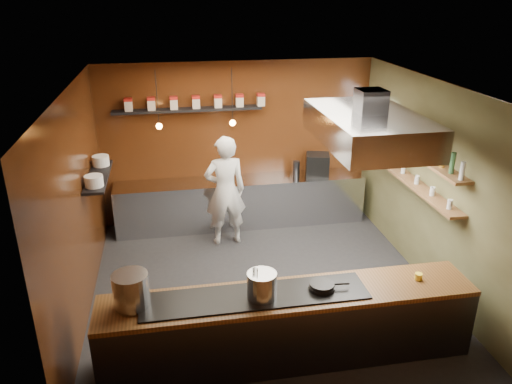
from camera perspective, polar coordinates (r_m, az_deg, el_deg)
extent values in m
plane|color=black|center=(7.69, 0.80, -10.64)|extent=(5.00, 5.00, 0.00)
plane|color=#341909|center=(9.31, -2.06, 5.59)|extent=(5.00, 0.00, 5.00)
plane|color=#341909|center=(6.99, -19.70, -1.64)|extent=(0.00, 5.00, 5.00)
plane|color=#4D4C2C|center=(7.82, 19.16, 0.99)|extent=(0.00, 5.00, 5.00)
plane|color=silver|center=(6.55, 0.95, 11.92)|extent=(5.00, 5.00, 0.00)
plane|color=white|center=(9.12, 14.19, 7.18)|extent=(0.00, 1.00, 1.00)
cube|color=silver|center=(9.36, -1.69, -1.15)|extent=(4.60, 0.65, 0.90)
cube|color=#38383D|center=(6.17, 3.73, -15.26)|extent=(4.40, 0.70, 0.86)
cube|color=brown|center=(5.90, 3.84, -11.72)|extent=(4.40, 0.72, 0.06)
cube|color=black|center=(5.80, -0.07, -11.81)|extent=(2.60, 0.55, 0.02)
cube|color=black|center=(8.92, -7.80, 9.30)|extent=(2.60, 0.26, 0.04)
cube|color=black|center=(7.86, -17.57, 1.69)|extent=(0.30, 1.40, 0.04)
cube|color=brown|center=(7.86, 17.50, 4.56)|extent=(0.26, 2.80, 0.04)
cube|color=brown|center=(8.01, 17.11, 1.37)|extent=(0.26, 2.80, 0.04)
cube|color=#38383D|center=(6.58, 12.98, 10.08)|extent=(0.35, 0.35, 0.30)
cube|color=silver|center=(6.66, 12.72, 7.14)|extent=(1.20, 2.00, 0.40)
cube|color=white|center=(6.72, 12.57, 5.42)|extent=(1.00, 1.80, 0.02)
cylinder|color=black|center=(8.19, -11.25, 10.43)|extent=(0.01, 0.01, 0.90)
sphere|color=orange|center=(8.29, -11.01, 7.39)|extent=(0.10, 0.10, 0.10)
cylinder|color=black|center=(8.25, -2.76, 10.92)|extent=(0.01, 0.01, 0.90)
sphere|color=orange|center=(8.36, -2.70, 7.89)|extent=(0.10, 0.10, 0.10)
cube|color=#C2B2A1|center=(8.91, -14.36, 9.50)|extent=(0.13, 0.13, 0.17)
cube|color=#A01A13|center=(8.89, -14.42, 10.19)|extent=(0.13, 0.13, 0.05)
cube|color=#C2B2A1|center=(8.89, -11.86, 9.69)|extent=(0.13, 0.13, 0.17)
cube|color=#A01A13|center=(8.87, -11.92, 10.38)|extent=(0.13, 0.13, 0.05)
cube|color=#C2B2A1|center=(8.89, -9.36, 9.87)|extent=(0.13, 0.13, 0.17)
cube|color=#A01A13|center=(8.86, -9.41, 10.56)|extent=(0.13, 0.13, 0.05)
cube|color=#C2B2A1|center=(8.90, -6.86, 10.02)|extent=(0.13, 0.13, 0.17)
cube|color=#A01A13|center=(8.88, -6.89, 10.71)|extent=(0.14, 0.13, 0.05)
cube|color=#C2B2A1|center=(8.93, -4.37, 10.15)|extent=(0.13, 0.13, 0.17)
cube|color=#A01A13|center=(8.91, -4.39, 10.84)|extent=(0.14, 0.13, 0.05)
cube|color=#C2B2A1|center=(8.97, -1.90, 10.27)|extent=(0.13, 0.13, 0.17)
cube|color=#A01A13|center=(8.95, -1.91, 10.96)|extent=(0.14, 0.13, 0.05)
cube|color=#C2B2A1|center=(9.04, 0.55, 10.36)|extent=(0.13, 0.13, 0.17)
cube|color=#A01A13|center=(9.01, 0.55, 11.05)|extent=(0.14, 0.13, 0.05)
cylinder|color=white|center=(7.41, -18.04, 1.20)|extent=(0.26, 0.26, 0.16)
cylinder|color=white|center=(8.25, -17.32, 3.43)|extent=(0.26, 0.26, 0.16)
cylinder|color=silver|center=(6.76, 22.51, 2.25)|extent=(0.06, 0.06, 0.24)
cylinder|color=#2D5933|center=(6.95, 21.51, 2.93)|extent=(0.06, 0.06, 0.24)
cylinder|color=#8C601E|center=(7.14, 20.56, 3.56)|extent=(0.06, 0.06, 0.24)
cylinder|color=silver|center=(7.33, 19.67, 4.17)|extent=(0.06, 0.06, 0.24)
cylinder|color=#2D5933|center=(7.53, 18.82, 4.74)|extent=(0.06, 0.06, 0.24)
cylinder|color=#8C601E|center=(7.72, 18.01, 5.28)|extent=(0.06, 0.06, 0.24)
cylinder|color=silver|center=(7.92, 17.24, 5.79)|extent=(0.06, 0.06, 0.24)
cylinder|color=#2D5933|center=(8.13, 16.50, 6.27)|extent=(0.06, 0.06, 0.24)
cylinder|color=#8C601E|center=(8.33, 15.80, 6.73)|extent=(0.06, 0.06, 0.24)
cylinder|color=silver|center=(8.54, 15.14, 7.17)|extent=(0.06, 0.06, 0.24)
cylinder|color=#2D5933|center=(8.74, 14.50, 7.59)|extent=(0.06, 0.06, 0.24)
cylinder|color=#8C601E|center=(8.95, 13.89, 7.98)|extent=(0.06, 0.06, 0.24)
cylinder|color=silver|center=(7.06, 21.26, -1.32)|extent=(0.07, 0.07, 0.13)
cylinder|color=silver|center=(7.42, 19.51, 0.08)|extent=(0.07, 0.07, 0.13)
cylinder|color=silver|center=(7.79, 17.92, 1.35)|extent=(0.07, 0.07, 0.13)
cylinder|color=silver|center=(8.17, 16.48, 2.50)|extent=(0.07, 0.07, 0.13)
cylinder|color=silver|center=(8.56, 15.16, 3.54)|extent=(0.07, 0.07, 0.13)
cylinder|color=silver|center=(8.96, 13.96, 4.49)|extent=(0.07, 0.07, 0.13)
cylinder|color=#B0B2B7|center=(5.70, -14.10, -10.81)|extent=(0.45, 0.45, 0.39)
cylinder|color=#B5B7BC|center=(5.68, 0.67, -10.65)|extent=(0.43, 0.43, 0.32)
cylinder|color=#B0B2B7|center=(5.72, -0.09, -11.26)|extent=(0.14, 0.14, 0.16)
cylinder|color=black|center=(5.94, 7.52, -10.78)|extent=(0.31, 0.31, 0.04)
cylinder|color=black|center=(5.92, 7.54, -10.47)|extent=(0.29, 0.29, 0.04)
cylinder|color=black|center=(5.97, 9.77, -10.30)|extent=(0.18, 0.04, 0.02)
cylinder|color=yellow|center=(6.40, 18.08, -9.17)|extent=(0.11, 0.11, 0.08)
cube|color=black|center=(9.39, 7.05, 3.09)|extent=(0.51, 0.49, 0.42)
imported|color=silver|center=(8.50, -3.53, 0.11)|extent=(0.74, 0.52, 1.94)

